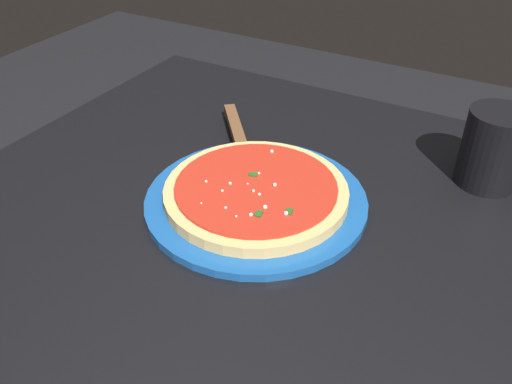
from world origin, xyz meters
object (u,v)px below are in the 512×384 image
pizza (256,191)px  pizza_server (239,139)px  cup_tall_drink (493,148)px  serving_plate (256,201)px

pizza → pizza_server: bearing=-140.3°
pizza_server → cup_tall_drink: 0.37m
pizza → pizza_server: size_ratio=1.25×
serving_plate → pizza_server: (-0.12, -0.10, 0.01)m
pizza → cup_tall_drink: size_ratio=2.24×
serving_plate → pizza: bearing=44.2°
pizza_server → cup_tall_drink: bearing=104.5°
pizza → cup_tall_drink: bearing=128.9°
pizza → cup_tall_drink: 0.34m
pizza → cup_tall_drink: cup_tall_drink is taller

